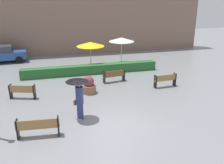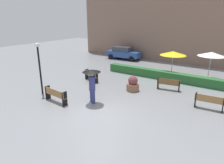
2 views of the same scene
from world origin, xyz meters
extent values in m
plane|color=gray|center=(0.00, 0.00, 0.00)|extent=(60.00, 60.00, 0.00)
cube|color=#9E7242|center=(-4.31, 4.58, 0.43)|extent=(1.59, 0.70, 0.04)
cube|color=#9E7242|center=(-4.35, 4.45, 0.67)|extent=(1.53, 0.51, 0.43)
cube|color=black|center=(-5.01, 4.78, 0.44)|extent=(0.16, 0.34, 0.88)
cube|color=black|center=(-3.61, 4.34, 0.44)|extent=(0.16, 0.34, 0.88)
cube|color=brown|center=(1.82, 6.13, 0.43)|extent=(1.67, 0.53, 0.04)
cube|color=brown|center=(1.84, 5.98, 0.66)|extent=(1.64, 0.30, 0.42)
cube|color=black|center=(1.06, 5.99, 0.43)|extent=(0.12, 0.37, 0.87)
cube|color=black|center=(2.58, 6.23, 0.43)|extent=(0.12, 0.37, 0.87)
cube|color=#9E7242|center=(-3.32, -0.11, 0.45)|extent=(1.89, 0.41, 0.04)
cube|color=#9E7242|center=(-3.33, -0.26, 0.68)|extent=(1.87, 0.20, 0.43)
cube|color=black|center=(-4.19, -0.06, 0.45)|extent=(0.09, 0.36, 0.90)
cube|color=black|center=(-2.45, -0.21, 0.45)|extent=(0.09, 0.36, 0.90)
cube|color=#9E7242|center=(4.91, 4.25, 0.48)|extent=(1.61, 0.35, 0.04)
cube|color=#9E7242|center=(4.92, 4.12, 0.69)|extent=(1.60, 0.16, 0.40)
cube|color=black|center=(4.17, 4.18, 0.45)|extent=(0.08, 0.33, 0.89)
cube|color=black|center=(5.65, 4.29, 0.45)|extent=(0.08, 0.33, 0.89)
cylinder|color=navy|center=(-1.30, 1.06, 0.42)|extent=(0.32, 0.32, 0.84)
cube|color=#B2A599|center=(-1.34, 1.02, 0.04)|extent=(0.41, 0.41, 0.08)
cylinder|color=navy|center=(-1.30, 1.06, 1.30)|extent=(0.38, 0.38, 0.91)
sphere|color=tan|center=(-1.30, 1.06, 1.86)|extent=(0.21, 0.21, 0.21)
cube|color=brown|center=(-1.48, 1.19, 0.89)|extent=(0.26, 0.28, 0.22)
cylinder|color=black|center=(-1.37, 1.13, 1.63)|extent=(0.02, 0.02, 0.90)
cone|color=black|center=(-1.37, 1.13, 2.08)|extent=(1.13, 1.13, 0.16)
cylinder|color=brown|center=(-0.29, 4.46, 0.26)|extent=(0.93, 0.93, 0.52)
sphere|color=brown|center=(-0.29, 4.46, 0.77)|extent=(0.70, 0.70, 0.70)
cylinder|color=black|center=(-5.23, 0.28, 1.66)|extent=(0.12, 0.12, 3.32)
sphere|color=white|center=(-5.23, 0.28, 3.44)|extent=(0.28, 0.28, 0.28)
cylinder|color=silver|center=(0.80, 9.77, 1.05)|extent=(0.06, 0.06, 2.11)
cone|color=yellow|center=(0.80, 9.77, 2.11)|extent=(2.29, 2.29, 0.35)
cylinder|color=silver|center=(3.75, 10.76, 1.09)|extent=(0.06, 0.06, 2.19)
cone|color=white|center=(3.75, 10.76, 2.19)|extent=(2.23, 2.23, 0.35)
cube|color=#28602D|center=(0.56, 8.40, 0.36)|extent=(10.69, 0.70, 0.73)
cube|color=#846656|center=(0.00, 16.00, 4.23)|extent=(28.00, 1.20, 8.47)
cube|color=#28478C|center=(-6.71, 13.87, 0.67)|extent=(4.33, 2.10, 0.70)
cube|color=#333842|center=(-6.91, 13.86, 1.29)|extent=(2.33, 1.79, 0.55)
cylinder|color=black|center=(-5.36, 14.87, 0.32)|extent=(0.66, 0.27, 0.64)
cylinder|color=black|center=(-5.21, 13.12, 0.32)|extent=(0.66, 0.27, 0.64)
cylinder|color=black|center=(-8.21, 14.62, 0.32)|extent=(0.66, 0.27, 0.64)
cylinder|color=black|center=(-8.06, 12.88, 0.32)|extent=(0.66, 0.27, 0.64)
camera|label=1|loc=(-2.62, -10.37, 6.06)|focal=40.16mm
camera|label=2|loc=(6.32, -7.95, 5.26)|focal=32.37mm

